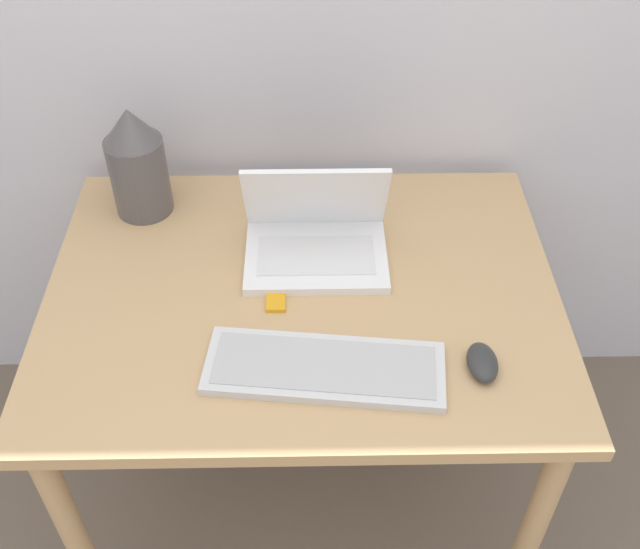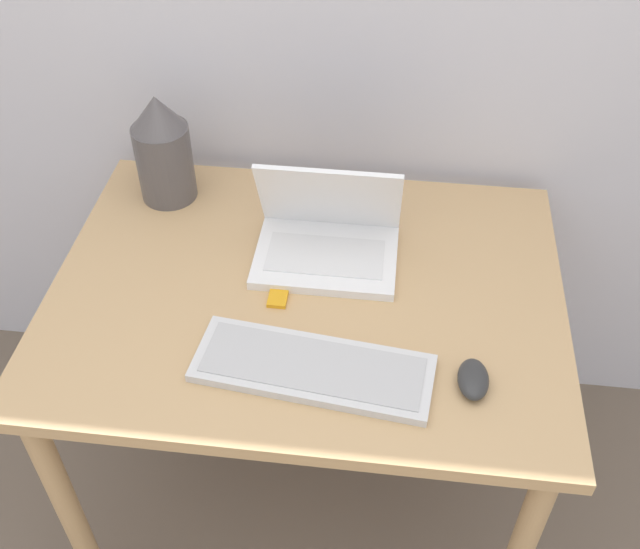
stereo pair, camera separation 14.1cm
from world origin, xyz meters
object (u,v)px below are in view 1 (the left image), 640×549
object	(u,v)px
keyboard	(325,368)
vase	(137,162)
laptop	(316,236)
mp3_player	(276,302)
mouse	(482,362)

from	to	relation	value
keyboard	vase	world-z (taller)	vase
laptop	vase	distance (m)	0.43
vase	keyboard	bearing A→B (deg)	-50.68
laptop	mp3_player	distance (m)	0.18
laptop	vase	size ratio (longest dim) A/B	1.15
mp3_player	keyboard	bearing A→B (deg)	-61.97
laptop	keyboard	size ratio (longest dim) A/B	0.66
laptop	vase	bearing A→B (deg)	157.49
keyboard	vase	distance (m)	0.64
mouse	vase	world-z (taller)	vase
mouse	mp3_player	distance (m)	0.42
mp3_player	mouse	bearing A→B (deg)	-24.26
keyboard	mouse	size ratio (longest dim) A/B	4.79
keyboard	vase	bearing A→B (deg)	129.32
laptop	mouse	bearing A→B (deg)	-47.25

